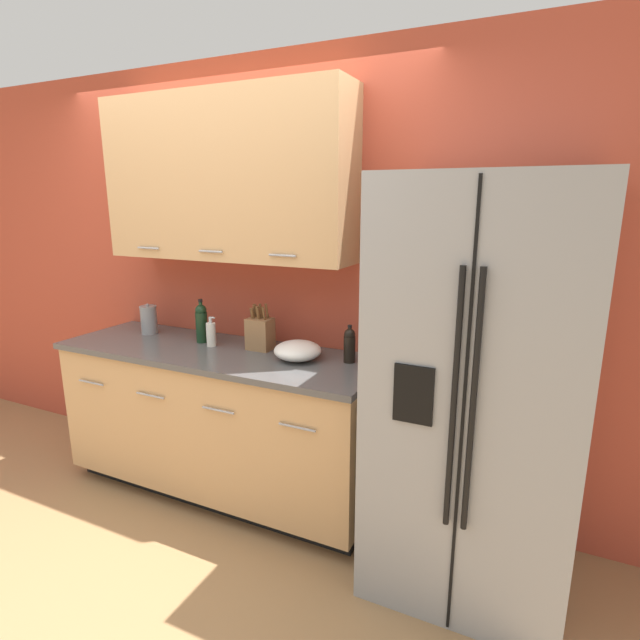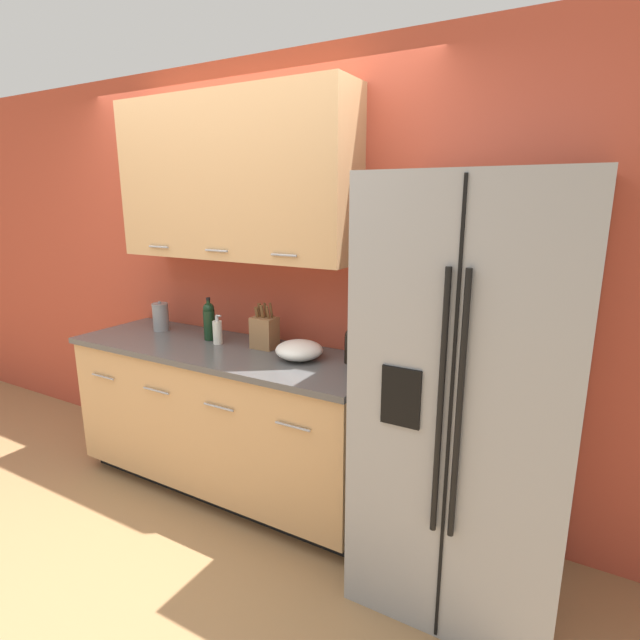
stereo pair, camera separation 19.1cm
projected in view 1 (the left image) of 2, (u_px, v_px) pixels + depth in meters
ground_plane at (138, 549)px, 2.63m from camera, size 14.00×14.00×0.00m
wall_back at (235, 254)px, 3.11m from camera, size 10.00×0.39×2.60m
counter_unit at (221, 420)px, 3.07m from camera, size 1.99×0.64×0.93m
refrigerator at (478, 391)px, 2.25m from camera, size 0.87×0.81×1.90m
knife_block at (260, 333)px, 2.93m from camera, size 0.14×0.11×0.28m
wine_bottle at (202, 322)px, 3.08m from camera, size 0.07×0.07×0.27m
soap_dispenser at (211, 334)px, 3.01m from camera, size 0.06×0.06×0.18m
oil_bottle at (350, 345)px, 2.70m from camera, size 0.06×0.06×0.21m
steel_canister at (149, 320)px, 3.28m from camera, size 0.11×0.11×0.20m
mixing_bowl at (298, 351)px, 2.76m from camera, size 0.26×0.26×0.10m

